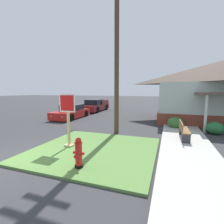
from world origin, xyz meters
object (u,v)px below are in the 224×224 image
at_px(parked_sedan_red, 71,112).
at_px(utility_pole, 117,48).
at_px(pickup_truck_maroon, 95,106).
at_px(manhole_cover, 73,131).
at_px(street_bench, 183,129).
at_px(stop_sign, 68,121).
at_px(fire_hydrant, 79,153).

height_order(parked_sedan_red, utility_pole, utility_pole).
bearing_deg(pickup_truck_maroon, manhole_cover, -72.71).
bearing_deg(pickup_truck_maroon, street_bench, -46.26).
bearing_deg(street_bench, stop_sign, -149.84).
height_order(stop_sign, street_bench, stop_sign).
height_order(fire_hydrant, utility_pole, utility_pole).
distance_m(stop_sign, utility_pole, 4.99).
distance_m(stop_sign, street_bench, 5.61).
height_order(stop_sign, parked_sedan_red, stop_sign).
relative_size(stop_sign, street_bench, 1.38).
bearing_deg(utility_pole, fire_hydrant, -86.88).
bearing_deg(stop_sign, fire_hydrant, -47.90).
xyz_separation_m(fire_hydrant, utility_pole, (-0.26, 4.77, 4.35)).
height_order(pickup_truck_maroon, street_bench, pickup_truck_maroon).
distance_m(parked_sedan_red, street_bench, 10.23).
relative_size(parked_sedan_red, utility_pole, 0.47).
xyz_separation_m(parked_sedan_red, street_bench, (9.30, -4.26, 0.05)).
height_order(manhole_cover, pickup_truck_maroon, pickup_truck_maroon).
bearing_deg(manhole_cover, pickup_truck_maroon, 107.29).
distance_m(street_bench, utility_pole, 5.64).
xyz_separation_m(manhole_cover, utility_pole, (2.76, 0.44, 4.89)).
height_order(pickup_truck_maroon, utility_pole, utility_pole).
relative_size(manhole_cover, street_bench, 0.42).
xyz_separation_m(parked_sedan_red, utility_pole, (5.66, -3.89, 4.35)).
height_order(fire_hydrant, manhole_cover, fire_hydrant).
height_order(parked_sedan_red, pickup_truck_maroon, pickup_truck_maroon).
distance_m(fire_hydrant, pickup_truck_maroon, 15.59).
height_order(stop_sign, pickup_truck_maroon, stop_sign).
relative_size(fire_hydrant, parked_sedan_red, 0.22).
relative_size(stop_sign, parked_sedan_red, 0.52).
bearing_deg(parked_sedan_red, utility_pole, -34.51).
bearing_deg(utility_pole, parked_sedan_red, 145.49).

